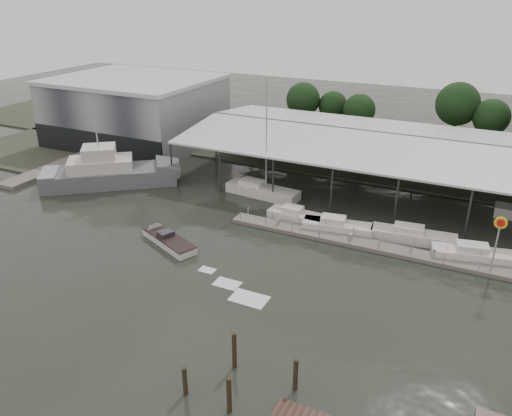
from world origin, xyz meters
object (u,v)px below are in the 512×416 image
at_px(shell_fuel_sign, 498,234).
at_px(grey_trawler, 111,173).
at_px(white_sailboat, 262,191).
at_px(speedboat_underway, 166,239).

distance_m(shell_fuel_sign, grey_trawler, 45.89).
bearing_deg(grey_trawler, white_sailboat, -23.33).
distance_m(white_sailboat, speedboat_underway, 15.76).
bearing_deg(shell_fuel_sign, speedboat_underway, -165.12).
distance_m(shell_fuel_sign, white_sailboat, 27.64).
relative_size(shell_fuel_sign, white_sailboat, 0.38).
xyz_separation_m(white_sailboat, speedboat_underway, (-3.48, -15.37, -0.27)).
distance_m(shell_fuel_sign, speedboat_underway, 31.15).
xyz_separation_m(shell_fuel_sign, white_sailboat, (-26.43, 7.42, -3.26)).
bearing_deg(shell_fuel_sign, grey_trawler, 176.96).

